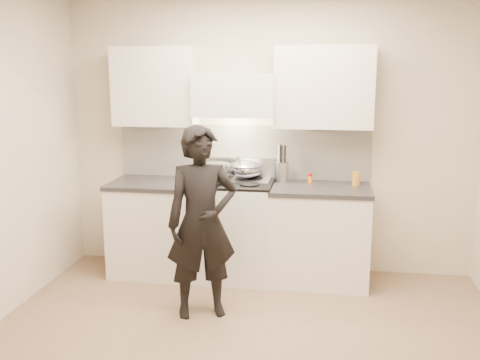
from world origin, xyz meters
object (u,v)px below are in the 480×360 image
object	(u,v)px
wok	(246,169)
utensil_crock	(282,170)
stove	(233,229)
person	(202,223)
counter_right	(319,234)

from	to	relation	value
wok	utensil_crock	distance (m)	0.35
stove	person	world-z (taller)	person
counter_right	wok	distance (m)	0.93
stove	person	distance (m)	0.93
counter_right	stove	bearing A→B (deg)	-180.00
wok	utensil_crock	size ratio (longest dim) A/B	1.14
stove	person	xyz separation A→B (m)	(-0.11, -0.87, 0.31)
counter_right	wok	bearing A→B (deg)	172.04
counter_right	person	xyz separation A→B (m)	(-0.94, -0.87, 0.32)
stove	utensil_crock	world-z (taller)	utensil_crock
wok	person	xyz separation A→B (m)	(-0.22, -0.97, -0.27)
wok	utensil_crock	world-z (taller)	utensil_crock
stove	wok	world-z (taller)	wok
stove	person	bearing A→B (deg)	-96.99
utensil_crock	person	world-z (taller)	person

